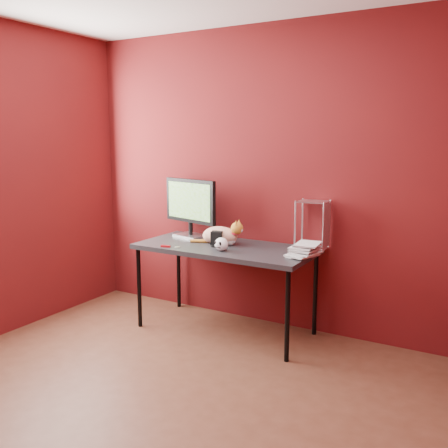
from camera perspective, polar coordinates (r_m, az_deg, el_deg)
The scene contains 11 objects.
room at distance 2.91m, azimuth -10.79°, elevation 5.48°, with size 3.52×3.52×2.61m.
desk at distance 4.23m, azimuth 0.16°, elevation -3.19°, with size 1.50×0.70×0.75m.
monitor at distance 4.55m, azimuth -3.87°, elevation 2.19°, with size 0.61×0.26×0.53m.
cat at distance 4.28m, azimuth -0.36°, elevation -1.27°, with size 0.48×0.18×0.23m.
skull_mug at distance 4.02m, azimuth -0.31°, elevation -2.31°, with size 0.11×0.11×0.11m.
speaker at distance 4.19m, azimuth -0.83°, elevation -1.77°, with size 0.11×0.11×0.13m.
book_stack at distance 3.85m, azimuth 8.37°, elevation 5.17°, with size 0.24×0.28×1.19m.
wire_rack at distance 4.13m, azimuth 10.07°, elevation -0.09°, with size 0.25×0.20×0.40m.
pocket_knife at distance 4.20m, azimuth -6.68°, elevation -2.54°, with size 0.08×0.02×0.02m, color maroon.
black_gadget at distance 4.06m, azimuth -0.34°, elevation -2.84°, with size 0.05×0.03×0.02m, color black.
washer at distance 4.18m, azimuth -5.35°, elevation -2.64°, with size 0.05×0.05×0.00m, color silver.
Camera 1 is at (1.89, -2.20, 1.67)m, focal length 40.00 mm.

